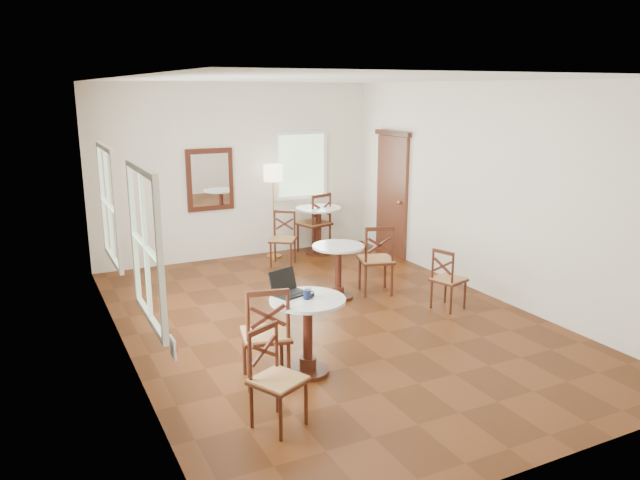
{
  "coord_description": "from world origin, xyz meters",
  "views": [
    {
      "loc": [
        -3.41,
        -6.53,
        2.9
      ],
      "look_at": [
        0.0,
        0.3,
        1.0
      ],
      "focal_mm": 34.33,
      "sensor_mm": 36.0,
      "label": 1
    }
  ],
  "objects_px": {
    "cafe_table_near": "(308,327)",
    "chair_near_b": "(276,379)",
    "chair_mid_b": "(448,279)",
    "power_adapter": "(292,386)",
    "chair_near_a": "(266,335)",
    "cafe_table_back": "(319,225)",
    "navy_mug": "(307,294)",
    "chair_back_b": "(283,239)",
    "mouse": "(310,295)",
    "chair_mid_a": "(376,259)",
    "cafe_table_mid": "(338,266)",
    "laptop": "(287,288)",
    "water_glass": "(308,293)",
    "floor_lamp": "(273,179)",
    "chair_back_a": "(315,223)"
  },
  "relations": [
    {
      "from": "cafe_table_near",
      "to": "chair_near_b",
      "type": "bearing_deg",
      "value": -130.5
    },
    {
      "from": "chair_mid_b",
      "to": "power_adapter",
      "type": "height_order",
      "value": "chair_mid_b"
    },
    {
      "from": "chair_near_a",
      "to": "cafe_table_back",
      "type": "bearing_deg",
      "value": -109.83
    },
    {
      "from": "navy_mug",
      "to": "chair_back_b",
      "type": "bearing_deg",
      "value": 70.39
    },
    {
      "from": "cafe_table_near",
      "to": "mouse",
      "type": "distance_m",
      "value": 0.34
    },
    {
      "from": "chair_mid_a",
      "to": "navy_mug",
      "type": "relative_size",
      "value": 8.63
    },
    {
      "from": "cafe_table_mid",
      "to": "cafe_table_back",
      "type": "bearing_deg",
      "value": 70.23
    },
    {
      "from": "chair_back_b",
      "to": "laptop",
      "type": "relative_size",
      "value": 2.19
    },
    {
      "from": "water_glass",
      "to": "chair_near_b",
      "type": "bearing_deg",
      "value": -131.04
    },
    {
      "from": "cafe_table_back",
      "to": "floor_lamp",
      "type": "relative_size",
      "value": 0.52
    },
    {
      "from": "chair_back_a",
      "to": "navy_mug",
      "type": "distance_m",
      "value": 4.89
    },
    {
      "from": "chair_mid_b",
      "to": "chair_back_b",
      "type": "distance_m",
      "value": 3.16
    },
    {
      "from": "chair_back_a",
      "to": "floor_lamp",
      "type": "xyz_separation_m",
      "value": [
        -0.79,
        0.02,
        0.84
      ]
    },
    {
      "from": "chair_mid_b",
      "to": "floor_lamp",
      "type": "distance_m",
      "value": 3.76
    },
    {
      "from": "cafe_table_mid",
      "to": "navy_mug",
      "type": "bearing_deg",
      "value": -125.68
    },
    {
      "from": "chair_mid_a",
      "to": "laptop",
      "type": "bearing_deg",
      "value": 55.91
    },
    {
      "from": "floor_lamp",
      "to": "laptop",
      "type": "xyz_separation_m",
      "value": [
        -1.54,
        -4.14,
        -0.5
      ]
    },
    {
      "from": "cafe_table_back",
      "to": "chair_back_a",
      "type": "distance_m",
      "value": 0.13
    },
    {
      "from": "cafe_table_back",
      "to": "chair_mid_b",
      "type": "relative_size",
      "value": 1.01
    },
    {
      "from": "chair_back_a",
      "to": "chair_back_b",
      "type": "xyz_separation_m",
      "value": [
        -0.84,
        -0.49,
        -0.09
      ]
    },
    {
      "from": "chair_back_b",
      "to": "floor_lamp",
      "type": "bearing_deg",
      "value": 119.26
    },
    {
      "from": "chair_near_a",
      "to": "chair_near_b",
      "type": "height_order",
      "value": "chair_near_a"
    },
    {
      "from": "chair_back_b",
      "to": "mouse",
      "type": "xyz_separation_m",
      "value": [
        -1.32,
        -3.82,
        0.39
      ]
    },
    {
      "from": "cafe_table_back",
      "to": "mouse",
      "type": "bearing_deg",
      "value": -117.36
    },
    {
      "from": "cafe_table_near",
      "to": "chair_mid_b",
      "type": "relative_size",
      "value": 0.98
    },
    {
      "from": "mouse",
      "to": "navy_mug",
      "type": "bearing_deg",
      "value": -151.63
    },
    {
      "from": "chair_mid_b",
      "to": "cafe_table_mid",
      "type": "bearing_deg",
      "value": 30.09
    },
    {
      "from": "chair_back_b",
      "to": "power_adapter",
      "type": "distance_m",
      "value": 4.43
    },
    {
      "from": "chair_near_b",
      "to": "chair_back_b",
      "type": "xyz_separation_m",
      "value": [
        2.05,
        4.65,
        0.0
      ]
    },
    {
      "from": "cafe_table_mid",
      "to": "water_glass",
      "type": "distance_m",
      "value": 2.43
    },
    {
      "from": "chair_mid_b",
      "to": "chair_back_b",
      "type": "bearing_deg",
      "value": 4.53
    },
    {
      "from": "chair_near_b",
      "to": "mouse",
      "type": "distance_m",
      "value": 1.17
    },
    {
      "from": "cafe_table_mid",
      "to": "cafe_table_near",
      "type": "bearing_deg",
      "value": -125.67
    },
    {
      "from": "chair_near_a",
      "to": "mouse",
      "type": "height_order",
      "value": "chair_near_a"
    },
    {
      "from": "cafe_table_mid",
      "to": "power_adapter",
      "type": "height_order",
      "value": "cafe_table_mid"
    },
    {
      "from": "cafe_table_near",
      "to": "navy_mug",
      "type": "distance_m",
      "value": 0.36
    },
    {
      "from": "chair_back_b",
      "to": "chair_near_b",
      "type": "bearing_deg",
      "value": -79.25
    },
    {
      "from": "chair_back_a",
      "to": "water_glass",
      "type": "height_order",
      "value": "chair_back_a"
    },
    {
      "from": "navy_mug",
      "to": "power_adapter",
      "type": "relative_size",
      "value": 1.08
    },
    {
      "from": "cafe_table_mid",
      "to": "mouse",
      "type": "bearing_deg",
      "value": -125.17
    },
    {
      "from": "navy_mug",
      "to": "chair_mid_a",
      "type": "bearing_deg",
      "value": 43.51
    },
    {
      "from": "cafe_table_mid",
      "to": "power_adapter",
      "type": "bearing_deg",
      "value": -127.73
    },
    {
      "from": "chair_back_a",
      "to": "water_glass",
      "type": "bearing_deg",
      "value": 47.46
    },
    {
      "from": "cafe_table_near",
      "to": "chair_back_a",
      "type": "height_order",
      "value": "chair_back_a"
    },
    {
      "from": "navy_mug",
      "to": "chair_near_b",
      "type": "bearing_deg",
      "value": -130.54
    },
    {
      "from": "cafe_table_mid",
      "to": "laptop",
      "type": "distance_m",
      "value": 2.33
    },
    {
      "from": "cafe_table_near",
      "to": "power_adapter",
      "type": "height_order",
      "value": "cafe_table_near"
    },
    {
      "from": "chair_back_b",
      "to": "chair_near_a",
      "type": "bearing_deg",
      "value": -80.88
    },
    {
      "from": "chair_back_a",
      "to": "cafe_table_near",
      "type": "bearing_deg",
      "value": 47.35
    },
    {
      "from": "chair_near_b",
      "to": "laptop",
      "type": "xyz_separation_m",
      "value": [
        0.56,
        1.02,
        0.44
      ]
    }
  ]
}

